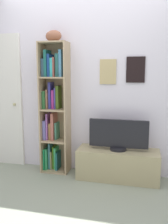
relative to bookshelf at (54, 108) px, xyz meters
The scene contains 6 objects.
ground 1.44m from the bookshelf, 65.51° to the right, with size 5.20×5.20×0.04m, color gray.
back_wall 0.61m from the bookshelf, 16.31° to the left, with size 4.80×0.08×2.60m.
bookshelf is the anchor object (origin of this frame).
football 0.98m from the bookshelf, 47.80° to the right, with size 0.24×0.15×0.15m, color brown.
tv_stand 1.18m from the bookshelf, ahead, with size 1.08×0.38×0.40m.
television 0.99m from the bookshelf, ahead, with size 0.77×0.22×0.41m.
Camera 1 is at (0.77, -2.21, 1.43)m, focal length 38.96 mm.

